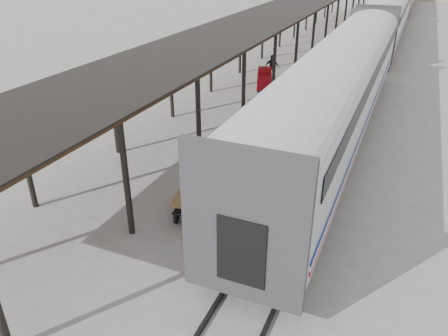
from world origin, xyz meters
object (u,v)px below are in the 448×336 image
luggage_tug (264,80)px  pedestrian (272,67)px  baggage_cart (199,194)px  porter (196,176)px

luggage_tug → pedestrian: 2.35m
luggage_tug → pedestrian: (-0.24, 2.32, 0.25)m
baggage_cart → porter: porter is taller
baggage_cart → pedestrian: (-2.79, 17.06, 0.22)m
luggage_tug → porter: (2.80, -15.39, 1.12)m
porter → luggage_tug: bearing=11.7°
baggage_cart → pedestrian: bearing=89.9°
baggage_cart → porter: 1.29m
baggage_cart → porter: size_ratio=1.47×
baggage_cart → pedestrian: pedestrian is taller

